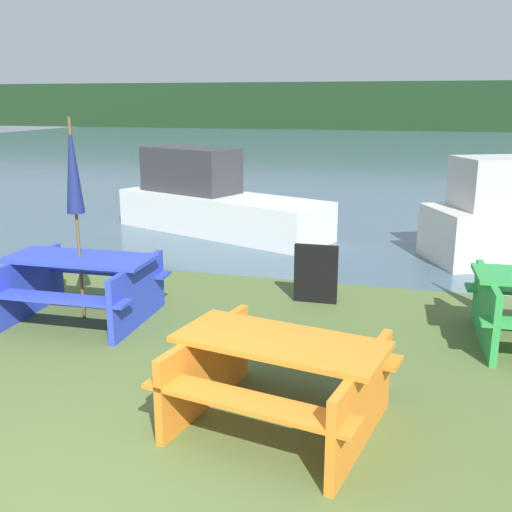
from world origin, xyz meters
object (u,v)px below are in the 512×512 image
Objects in this scene: picnic_table_orange at (279,373)px; umbrella_navy at (73,170)px; picnic_table_blue at (81,282)px; signboard at (316,274)px; boat at (213,202)px.

picnic_table_orange is 3.52m from umbrella_navy.
picnic_table_orange is 3.27m from picnic_table_blue.
picnic_table_blue is 0.74× the size of umbrella_navy.
boat is at bearing 125.58° from signboard.
boat is 4.57m from signboard.
umbrella_navy is at bearing 148.06° from picnic_table_orange.
picnic_table_orange is 2.48× the size of signboard.
boat is at bearing 91.27° from picnic_table_blue.
picnic_table_blue is at bearing 148.06° from picnic_table_orange.
picnic_table_blue is at bearing -152.72° from signboard.
picnic_table_blue is 0.38× the size of boat.
signboard is at bearing 27.28° from picnic_table_blue.
picnic_table_orange is 3.05m from signboard.
umbrella_navy is 3.18m from signboard.
umbrella_navy reaches higher than boat.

